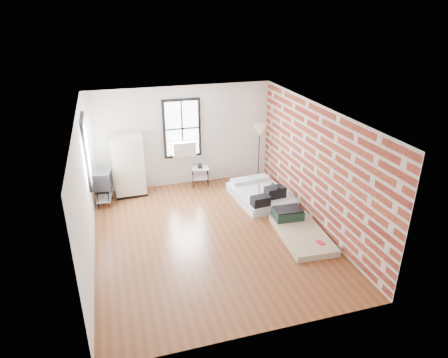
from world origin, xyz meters
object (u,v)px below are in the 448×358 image
object	(u,v)px
mattress_main	(261,194)
floor_lamp	(260,133)
tv_stand	(103,181)
side_table	(200,171)
mattress_bare	(298,229)
wardrobe	(129,166)

from	to	relation	value
mattress_main	floor_lamp	size ratio (longest dim) A/B	1.13
mattress_main	tv_stand	distance (m)	4.10
tv_stand	side_table	bearing A→B (deg)	16.88
mattress_bare	tv_stand	distance (m)	5.01
floor_lamp	tv_stand	xyz separation A→B (m)	(-4.36, -0.35, -0.77)
mattress_bare	tv_stand	xyz separation A→B (m)	(-4.15, 2.76, 0.53)
mattress_main	floor_lamp	xyz separation A→B (m)	(0.40, 1.29, 1.26)
side_table	floor_lamp	distance (m)	2.00
mattress_main	wardrobe	xyz separation A→B (m)	(-3.28, 1.29, 0.68)
mattress_bare	side_table	size ratio (longest dim) A/B	2.92
wardrobe	tv_stand	world-z (taller)	wardrobe
mattress_main	mattress_bare	world-z (taller)	mattress_main
mattress_bare	tv_stand	size ratio (longest dim) A/B	2.05
mattress_bare	wardrobe	distance (m)	4.71
mattress_main	tv_stand	world-z (taller)	tv_stand
mattress_bare	side_table	distance (m)	3.54
mattress_main	wardrobe	bearing A→B (deg)	153.37
side_table	mattress_main	bearing A→B (deg)	-45.57
floor_lamp	side_table	bearing A→B (deg)	177.69
wardrobe	tv_stand	xyz separation A→B (m)	(-0.69, -0.35, -0.19)
wardrobe	floor_lamp	xyz separation A→B (m)	(3.68, 0.00, 0.58)
wardrobe	side_table	bearing A→B (deg)	0.41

